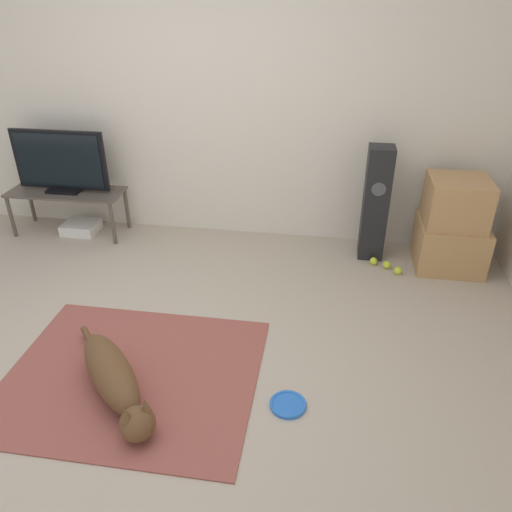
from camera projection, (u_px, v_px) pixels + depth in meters
ground_plane at (141, 375)px, 3.10m from camera, size 12.00×12.00×0.00m
wall_back at (210, 94)px, 4.28m from camera, size 8.00×0.06×2.55m
area_rug at (132, 375)px, 3.09m from camera, size 1.54×1.30×0.01m
dog at (114, 379)px, 2.87m from camera, size 0.79×0.88×0.26m
frisbee at (288, 404)px, 2.87m from camera, size 0.21×0.21×0.03m
cardboard_box_lower at (449, 245)px, 4.18m from camera, size 0.54×0.51×0.39m
cardboard_box_upper at (457, 202)px, 3.99m from camera, size 0.47×0.44×0.38m
floor_speaker at (376, 204)px, 4.19m from camera, size 0.21×0.21×0.98m
tv_stand at (67, 196)px, 4.65m from camera, size 1.06×0.40×0.42m
tv at (60, 162)px, 4.49m from camera, size 0.87×0.20×0.56m
tennis_ball_by_boxes at (387, 265)px, 4.21m from camera, size 0.07×0.07×0.07m
tennis_ball_near_speaker at (374, 261)px, 4.27m from camera, size 0.07×0.07×0.07m
tennis_ball_loose_on_carpet at (398, 271)px, 4.13m from camera, size 0.07×0.07×0.07m
game_console at (81, 227)px, 4.80m from camera, size 0.32×0.27×0.10m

